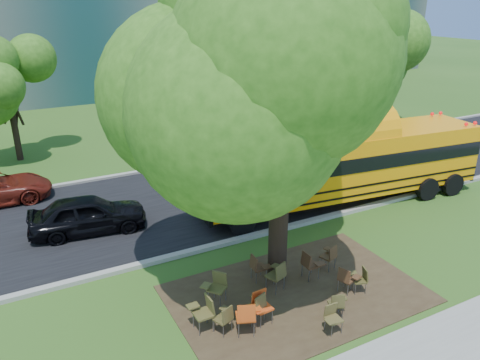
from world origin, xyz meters
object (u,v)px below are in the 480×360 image
chair_7 (347,278)px  chair_10 (258,266)px  chair_5 (332,316)px  chair_6 (361,277)px  chair_4 (337,303)px  chair_12 (310,263)px  black_car (88,214)px  chair_13 (330,254)px  chair_0 (225,317)px  chair_11 (278,273)px  chair_8 (204,310)px  chair_3 (261,304)px  chair_9 (217,285)px  main_tree (283,79)px  chair_2 (257,304)px  school_bus (354,161)px  chair_1 (247,315)px

chair_7 → chair_10: bearing=-149.2°
chair_5 → chair_6: bearing=-148.0°
chair_4 → chair_10: size_ratio=0.90×
chair_12 → black_car: 8.06m
chair_5 → chair_7: chair_7 is taller
chair_13 → chair_7: bearing=-124.4°
chair_0 → chair_11: 2.32m
chair_4 → chair_13: 2.37m
chair_6 → chair_11: size_ratio=0.84×
chair_5 → chair_6: chair_6 is taller
chair_8 → black_car: 6.95m
chair_3 → chair_13: 3.37m
chair_7 → chair_13: bearing=145.6°
chair_9 → chair_12: chair_9 is taller
chair_5 → chair_7: bearing=-138.2°
chair_9 → chair_13: (3.78, -0.10, -0.05)m
main_tree → chair_7: (1.27, -1.65, -5.41)m
chair_3 → chair_13: (3.15, 1.20, -0.04)m
chair_2 → chair_11: bearing=16.3°
chair_5 → chair_13: chair_13 is taller
main_tree → chair_5: 6.11m
chair_0 → chair_11: bearing=2.7°
chair_4 → chair_8: 3.45m
school_bus → chair_11: (-6.18, -4.10, -1.09)m
chair_0 → chair_4: bearing=-37.3°
chair_8 → chair_10: chair_8 is taller
main_tree → chair_3: bearing=-133.0°
chair_1 → black_car: 7.83m
chair_0 → chair_6: size_ratio=1.03×
chair_5 → chair_7: 1.79m
chair_7 → chair_11: 1.94m
chair_4 → chair_7: chair_7 is taller
chair_2 → chair_5: chair_2 is taller
chair_5 → chair_11: size_ratio=0.82×
school_bus → chair_10: school_bus is taller
chair_0 → chair_3: chair_3 is taller
chair_2 → black_car: black_car is taller
chair_11 → chair_9: bearing=150.0°
chair_8 → chair_1: bearing=-130.2°
chair_6 → black_car: (-6.07, 7.37, 0.20)m
chair_0 → chair_9: 1.31m
chair_7 → chair_11: (-1.66, 1.01, 0.07)m
chair_3 → chair_6: size_ratio=1.15×
chair_13 → chair_11: bearing=168.5°
chair_2 → chair_10: 1.87m
chair_13 → chair_6: bearing=-106.4°
chair_0 → chair_1: size_ratio=0.83×
chair_2 → chair_3: chair_3 is taller
chair_2 → chair_1: bearing=-167.9°
chair_13 → chair_2: bearing=-178.0°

